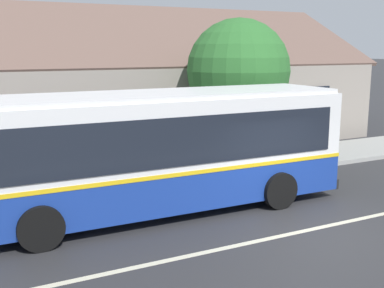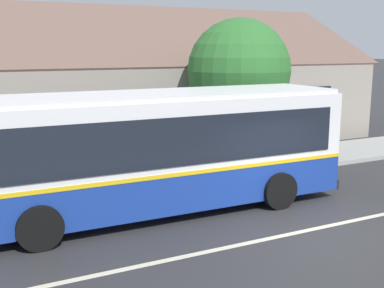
% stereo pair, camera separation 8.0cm
% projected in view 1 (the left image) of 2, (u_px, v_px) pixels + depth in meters
% --- Properties ---
extents(ground_plane, '(300.00, 300.00, 0.00)m').
position_uv_depth(ground_plane, '(308.00, 230.00, 11.39)').
color(ground_plane, '#2D2D30').
extents(sidewalk_far, '(60.00, 3.00, 0.15)m').
position_uv_depth(sidewalk_far, '(193.00, 171.00, 16.62)').
color(sidewalk_far, '#9E9E99').
rests_on(sidewalk_far, ground).
extents(lane_divider_stripe, '(60.00, 0.16, 0.01)m').
position_uv_depth(lane_divider_stripe, '(308.00, 230.00, 11.39)').
color(lane_divider_stripe, beige).
rests_on(lane_divider_stripe, ground).
extents(community_building, '(21.75, 11.03, 7.25)m').
position_uv_depth(community_building, '(122.00, 98.00, 23.14)').
color(community_building, gray).
rests_on(community_building, ground).
extents(transit_bus, '(10.70, 2.87, 3.14)m').
position_uv_depth(transit_bus, '(148.00, 150.00, 12.30)').
color(transit_bus, navy).
rests_on(transit_bus, ground).
extents(street_tree_primary, '(3.76, 3.76, 5.32)m').
position_uv_depth(street_tree_primary, '(238.00, 71.00, 17.47)').
color(street_tree_primary, '#4C3828').
rests_on(street_tree_primary, ground).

